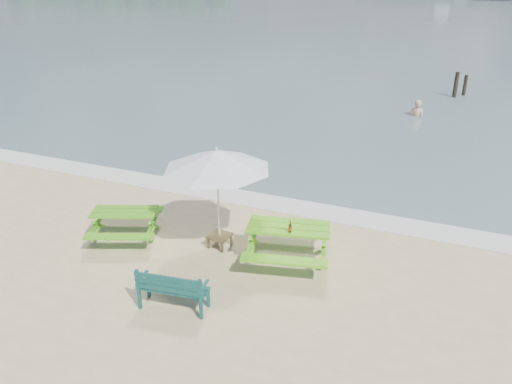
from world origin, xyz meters
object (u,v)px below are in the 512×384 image
at_px(picnic_table_right, 288,244).
at_px(park_bench, 174,296).
at_px(patio_umbrella, 217,160).
at_px(swimmer, 416,120).
at_px(beer_bottle, 290,228).
at_px(side_table, 220,240).
at_px(picnic_table_left, 126,225).

xyz_separation_m(picnic_table_right, park_bench, (-1.33, -2.30, -0.15)).
height_order(patio_umbrella, swimmer, patio_umbrella).
bearing_deg(picnic_table_right, beer_bottle, -65.47).
xyz_separation_m(picnic_table_right, patio_umbrella, (-1.55, -0.06, 1.64)).
distance_m(park_bench, swimmer, 15.31).
bearing_deg(side_table, patio_umbrella, 0.00).
distance_m(picnic_table_right, swimmer, 12.86).
relative_size(picnic_table_left, beer_bottle, 7.77).
bearing_deg(patio_umbrella, beer_bottle, -5.91).
xyz_separation_m(picnic_table_right, side_table, (-1.55, -0.06, -0.23)).
bearing_deg(park_bench, side_table, 95.65).
height_order(picnic_table_left, park_bench, park_bench).
distance_m(picnic_table_left, side_table, 2.16).
bearing_deg(patio_umbrella, side_table, 0.00).
bearing_deg(picnic_table_left, park_bench, -37.46).
bearing_deg(side_table, picnic_table_left, -167.83).
xyz_separation_m(park_bench, swimmer, (2.47, 15.10, -0.43)).
xyz_separation_m(picnic_table_left, picnic_table_right, (3.65, 0.52, 0.06)).
relative_size(picnic_table_left, park_bench, 1.54).
height_order(picnic_table_left, swimmer, swimmer).
height_order(side_table, swimmer, swimmer).
bearing_deg(beer_bottle, swimmer, 85.47).
distance_m(picnic_table_right, park_bench, 2.66).
height_order(picnic_table_right, park_bench, picnic_table_right).
xyz_separation_m(side_table, beer_bottle, (1.66, -0.17, 0.73)).
height_order(picnic_table_right, beer_bottle, beer_bottle).
bearing_deg(swimmer, beer_bottle, -94.53).
height_order(picnic_table_right, patio_umbrella, patio_umbrella).
xyz_separation_m(picnic_table_right, swimmer, (1.14, 12.80, -0.57)).
height_order(side_table, patio_umbrella, patio_umbrella).
distance_m(picnic_table_left, beer_bottle, 3.81).
relative_size(park_bench, patio_umbrella, 0.52).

